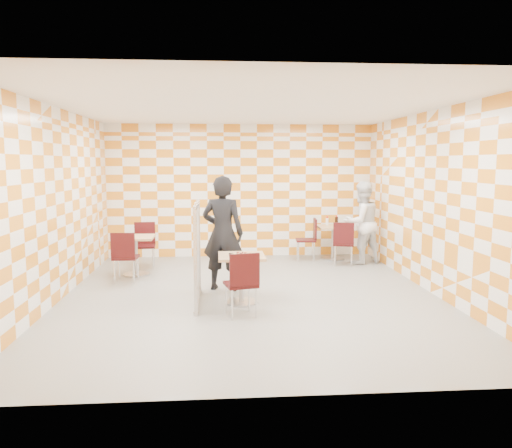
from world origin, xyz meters
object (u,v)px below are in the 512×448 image
at_px(partition, 197,252).
at_px(man_white, 361,223).
at_px(man_dark, 223,233).
at_px(sport_bottle, 327,221).
at_px(chair_empty_near, 125,253).
at_px(chair_second_front, 344,240).
at_px(main_table, 241,271).
at_px(chair_second_side, 310,236).
at_px(second_table, 333,237).
at_px(chair_empty_far, 145,241).
at_px(empty_table, 136,249).
at_px(chair_main_front, 243,279).
at_px(soda_bottle, 336,221).

relative_size(partition, man_white, 0.89).
relative_size(man_dark, sport_bottle, 9.67).
bearing_deg(chair_empty_near, chair_second_front, 15.27).
bearing_deg(main_table, chair_second_side, 62.80).
relative_size(partition, sport_bottle, 7.75).
distance_m(second_table, chair_empty_far, 4.09).
bearing_deg(sport_bottle, second_table, -48.59).
bearing_deg(main_table, man_dark, 107.86).
bearing_deg(empty_table, man_white, 9.65).
relative_size(chair_main_front, soda_bottle, 4.02).
distance_m(chair_second_side, man_white, 1.15).
xyz_separation_m(empty_table, chair_second_side, (3.59, 1.17, 0.04)).
bearing_deg(second_table, empty_table, -163.01).
bearing_deg(chair_empty_near, chair_empty_far, 83.33).
bearing_deg(soda_bottle, chair_second_side, -168.89).
bearing_deg(partition, man_white, 39.72).
bearing_deg(chair_empty_far, chair_empty_near, -96.67).
distance_m(partition, soda_bottle, 4.42).
height_order(main_table, second_table, same).
bearing_deg(partition, man_dark, 63.20).
distance_m(empty_table, chair_empty_near, 0.66).
distance_m(chair_main_front, chair_empty_near, 2.93).
bearing_deg(second_table, chair_empty_far, -172.43).
xyz_separation_m(main_table, sport_bottle, (2.09, 3.46, 0.33)).
bearing_deg(second_table, sport_bottle, 131.41).
height_order(chair_second_side, sport_bottle, sport_bottle).
xyz_separation_m(main_table, second_table, (2.20, 3.33, 0.00)).
bearing_deg(sport_bottle, partition, -129.04).
bearing_deg(man_dark, partition, 78.55).
xyz_separation_m(man_white, sport_bottle, (-0.61, 0.60, -0.04)).
relative_size(chair_second_side, chair_empty_far, 1.00).
bearing_deg(soda_bottle, man_white, -50.07).
relative_size(chair_empty_near, man_white, 0.53).
xyz_separation_m(chair_main_front, chair_second_front, (2.27, 3.31, 0.00)).
bearing_deg(chair_empty_far, man_dark, -50.88).
distance_m(chair_main_front, man_white, 4.50).
height_order(chair_second_front, sport_bottle, sport_bottle).
bearing_deg(empty_table, main_table, -47.06).
relative_size(chair_main_front, man_dark, 0.48).
xyz_separation_m(sport_bottle, soda_bottle, (0.19, -0.10, 0.01)).
xyz_separation_m(partition, man_dark, (0.40, 0.79, 0.18)).
height_order(chair_second_front, chair_second_side, same).
height_order(second_table, man_dark, man_dark).
bearing_deg(main_table, chair_empty_near, 144.81).
bearing_deg(chair_empty_far, empty_table, -95.67).
bearing_deg(main_table, man_white, 46.66).
bearing_deg(chair_second_side, sport_bottle, 27.79).
bearing_deg(partition, chair_empty_near, 134.60).
height_order(chair_second_side, man_white, man_white).
distance_m(man_dark, sport_bottle, 3.52).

